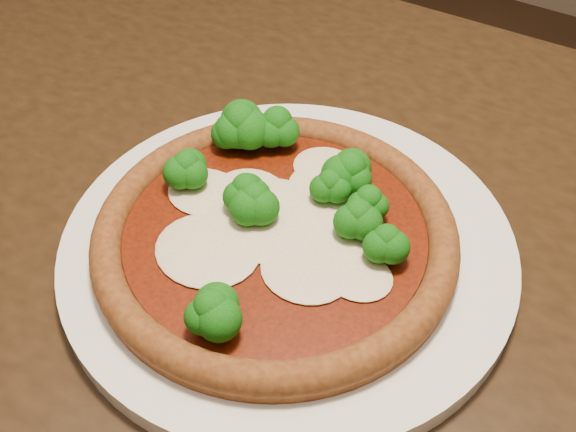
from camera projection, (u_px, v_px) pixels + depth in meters
The scene contains 3 objects.
dining_table at pixel (332, 328), 0.58m from camera, with size 1.23×0.87×0.75m.
plate at pixel (288, 244), 0.51m from camera, with size 0.35×0.35×0.02m, color white.
pizza at pixel (276, 222), 0.49m from camera, with size 0.28×0.28×0.06m.
Camera 1 is at (0.29, -0.37, 1.13)m, focal length 40.00 mm.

